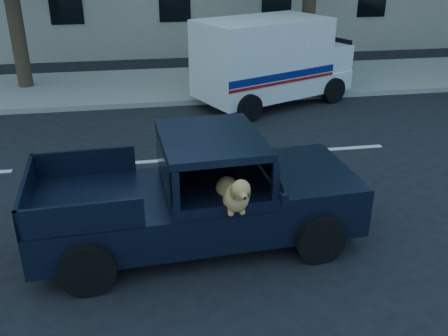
% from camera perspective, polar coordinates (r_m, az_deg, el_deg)
% --- Properties ---
extents(ground, '(120.00, 120.00, 0.00)m').
position_cam_1_polar(ground, '(7.68, -4.36, -9.27)').
color(ground, black).
rests_on(ground, ground).
extents(far_sidewalk, '(60.00, 4.00, 0.15)m').
position_cam_1_polar(far_sidewalk, '(16.12, -7.71, 9.31)').
color(far_sidewalk, gray).
rests_on(far_sidewalk, ground).
extents(lane_stripes, '(21.60, 0.14, 0.01)m').
position_cam_1_polar(lane_stripes, '(10.94, 4.29, 1.60)').
color(lane_stripes, silver).
rests_on(lane_stripes, ground).
extents(pickup_truck, '(4.91, 2.55, 1.72)m').
position_cam_1_polar(pickup_truck, '(7.57, -3.67, -4.58)').
color(pickup_truck, black).
rests_on(pickup_truck, ground).
extents(mail_truck, '(4.75, 3.56, 2.37)m').
position_cam_1_polar(mail_truck, '(14.27, 5.28, 11.41)').
color(mail_truck, silver).
rests_on(mail_truck, ground).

